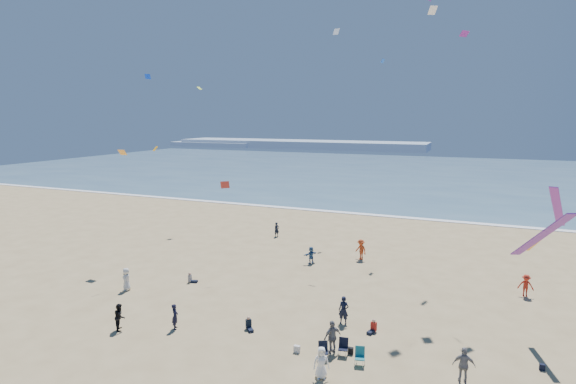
% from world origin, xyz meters
% --- Properties ---
extents(ocean, '(220.00, 100.00, 0.06)m').
position_xyz_m(ocean, '(0.00, 95.00, 0.03)').
color(ocean, '#476B84').
rests_on(ocean, ground).
extents(surf_line, '(220.00, 1.20, 0.08)m').
position_xyz_m(surf_line, '(0.00, 45.00, 0.04)').
color(surf_line, white).
rests_on(surf_line, ground).
extents(headland_far, '(110.00, 20.00, 3.20)m').
position_xyz_m(headland_far, '(-60.00, 170.00, 1.60)').
color(headland_far, '#7A8EA8').
rests_on(headland_far, ground).
extents(headland_near, '(40.00, 14.00, 2.00)m').
position_xyz_m(headland_near, '(-100.00, 165.00, 1.00)').
color(headland_near, '#7A8EA8').
rests_on(headland_near, ground).
extents(standing_flyers, '(33.90, 30.48, 1.94)m').
position_xyz_m(standing_flyers, '(5.55, 12.16, 0.88)').
color(standing_flyers, white).
rests_on(standing_flyers, ground).
extents(seated_group, '(16.48, 23.38, 0.84)m').
position_xyz_m(seated_group, '(0.77, 5.17, 0.42)').
color(seated_group, silver).
rests_on(seated_group, ground).
extents(chair_cluster, '(2.76, 1.54, 1.00)m').
position_xyz_m(chair_cluster, '(5.54, 7.23, 0.50)').
color(chair_cluster, black).
rests_on(chair_cluster, ground).
extents(white_tote, '(0.35, 0.20, 0.40)m').
position_xyz_m(white_tote, '(2.93, 7.10, 0.20)').
color(white_tote, silver).
rests_on(white_tote, ground).
extents(black_backpack, '(0.30, 0.22, 0.38)m').
position_xyz_m(black_backpack, '(5.80, 8.09, 0.19)').
color(black_backpack, black).
rests_on(black_backpack, ground).
extents(navy_bag, '(0.28, 0.18, 0.34)m').
position_xyz_m(navy_bag, '(15.63, 10.39, 0.17)').
color(navy_bag, black).
rests_on(navy_bag, ground).
extents(kites_aloft, '(36.32, 42.17, 29.04)m').
position_xyz_m(kites_aloft, '(8.42, 14.32, 14.61)').
color(kites_aloft, '#EC5972').
rests_on(kites_aloft, ground).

